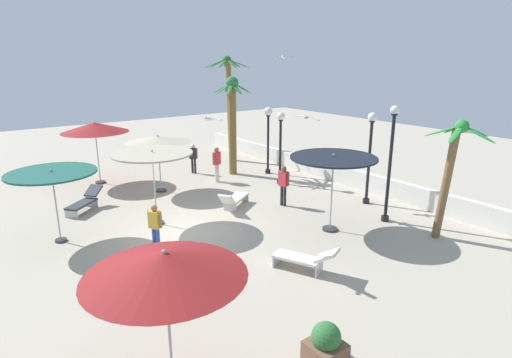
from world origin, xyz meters
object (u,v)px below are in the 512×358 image
palm_tree_1 (232,115)px  lounge_chair_1 (305,258)px  patio_umbrella_2 (152,157)px  lounge_chair_0 (85,201)px  palm_tree_0 (229,97)px  seagull_1 (284,57)px  patio_umbrella_3 (165,265)px  patio_umbrella_0 (52,175)px  lamp_post_1 (390,159)px  seagull_2 (306,117)px  planter (326,344)px  patio_umbrella_1 (95,128)px  lamp_post_0 (268,128)px  guest_3 (217,161)px  palm_tree_2 (451,166)px  guest_2 (193,156)px  lamp_post_2 (370,149)px  patio_umbrella_5 (158,140)px  guest_0 (155,223)px  patio_umbrella_4 (333,161)px  lounge_chair_2 (234,199)px  guest_1 (284,182)px  seagull_0 (210,118)px  lamp_post_3 (280,139)px

palm_tree_1 → lounge_chair_1: palm_tree_1 is taller
patio_umbrella_2 → lounge_chair_0: size_ratio=1.60×
palm_tree_0 → seagull_1: palm_tree_0 is taller
patio_umbrella_2 → patio_umbrella_3: patio_umbrella_3 is taller
patio_umbrella_0 → lamp_post_1: size_ratio=0.64×
patio_umbrella_2 → seagull_1: (0.06, 5.85, 3.38)m
seagull_1 → seagull_2: bearing=-12.1°
patio_umbrella_2 → planter: patio_umbrella_2 is taller
patio_umbrella_1 → lamp_post_0: bearing=66.3°
lounge_chair_0 → guest_3: guest_3 is taller
palm_tree_0 → palm_tree_2: bearing=-2.1°
patio_umbrella_2 → guest_2: patio_umbrella_2 is taller
lamp_post_0 → lamp_post_2: lamp_post_2 is taller
patio_umbrella_3 → guest_2: patio_umbrella_3 is taller
lamp_post_2 → patio_umbrella_5: bearing=-136.6°
guest_0 → planter: size_ratio=1.81×
patio_umbrella_2 → patio_umbrella_4: 6.29m
lamp_post_2 → lounge_chair_1: 6.94m
lamp_post_1 → lounge_chair_0: lamp_post_1 is taller
lounge_chair_0 → planter: bearing=7.3°
patio_umbrella_0 → seagull_2: (2.41, 8.65, 1.41)m
patio_umbrella_3 → palm_tree_2: (-0.93, 10.25, -0.06)m
patio_umbrella_5 → palm_tree_1: (-0.59, 4.33, 0.69)m
guest_0 → seagull_1: bearing=106.8°
patio_umbrella_0 → lounge_chair_2: (0.67, 6.42, -1.90)m
lamp_post_1 → patio_umbrella_0: bearing=-117.0°
seagull_1 → palm_tree_0: bearing=165.5°
lounge_chair_1 → seagull_1: size_ratio=2.39×
guest_1 → planter: size_ratio=1.99×
lamp_post_2 → seagull_2: size_ratio=3.06×
lounge_chair_0 → lounge_chair_1: 9.60m
seagull_0 → seagull_1: seagull_1 is taller
patio_umbrella_3 → guest_2: 15.43m
patio_umbrella_5 → lamp_post_1: (8.35, 5.25, -0.00)m
lamp_post_1 → lamp_post_0: bearing=175.6°
lamp_post_1 → guest_0: size_ratio=2.78×
lamp_post_2 → seagull_2: bearing=-112.2°
lounge_chair_0 → lounge_chair_2: bearing=56.7°
patio_umbrella_3 → patio_umbrella_4: size_ratio=0.98×
seagull_0 → seagull_2: size_ratio=0.75×
lounge_chair_1 → seagull_1: seagull_1 is taller
guest_3 → lamp_post_0: bearing=85.6°
patio_umbrella_1 → guest_3: bearing=56.3°
patio_umbrella_3 → guest_2: (-13.36, 7.53, -1.67)m
guest_3 → palm_tree_2: bearing=13.8°
lounge_chair_0 → guest_0: size_ratio=1.14×
patio_umbrella_4 → lamp_post_2: lamp_post_2 is taller
patio_umbrella_2 → lamp_post_3: lamp_post_3 is taller
patio_umbrella_4 → lamp_post_2: size_ratio=0.78×
guest_3 → planter: (12.22, -4.85, -0.67)m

